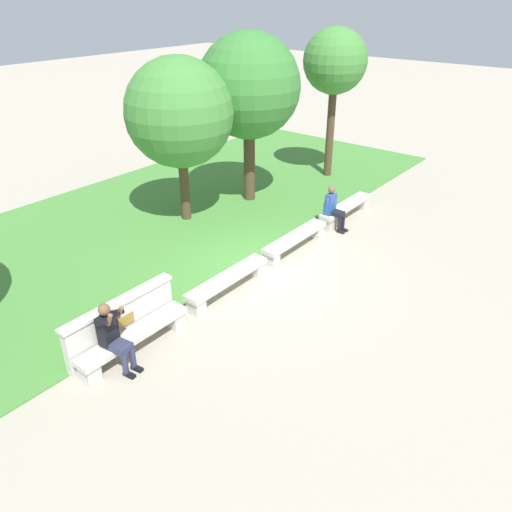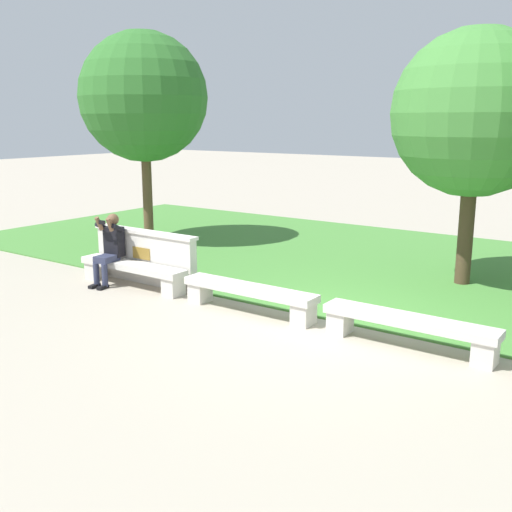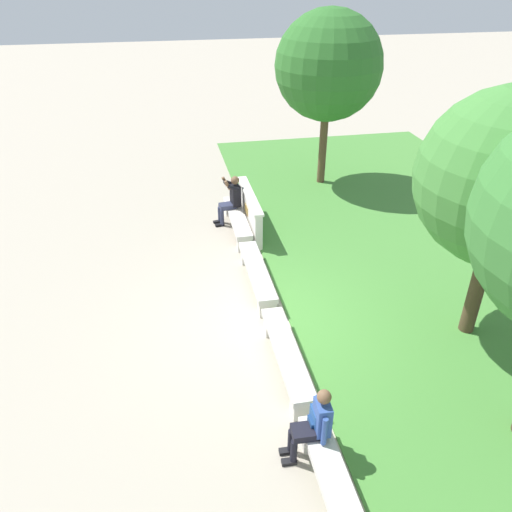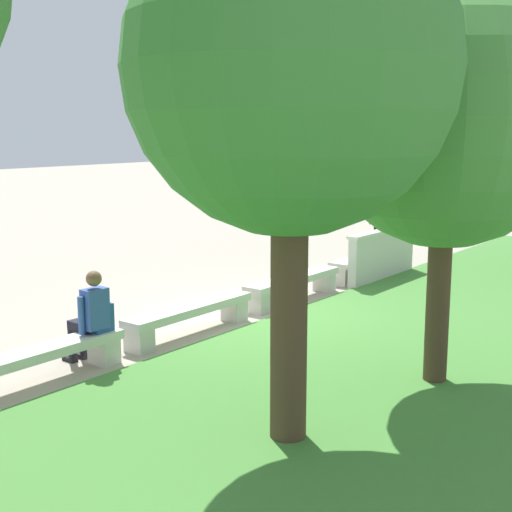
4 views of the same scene
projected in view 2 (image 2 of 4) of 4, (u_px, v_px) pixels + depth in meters
name	position (u px, v px, depth m)	size (l,w,h in m)	color
ground_plane	(321.00, 329.00, 8.87)	(80.00, 80.00, 0.00)	#A89E8C
grass_strip	(425.00, 269.00, 12.35)	(22.36, 8.00, 0.03)	#478438
bench_main	(132.00, 270.00, 11.04)	(2.40, 0.40, 0.45)	beige
bench_near	(249.00, 294.00, 9.55)	(2.40, 0.40, 0.45)	beige
bench_mid	(408.00, 326.00, 8.05)	(2.40, 0.40, 0.45)	beige
backrest_wall_with_plaque	(145.00, 256.00, 11.26)	(2.47, 0.24, 1.01)	beige
person_photographer	(110.00, 245.00, 11.16)	(0.51, 0.76, 1.32)	black
tree_behind_wall	(144.00, 97.00, 14.37)	(3.10, 3.10, 5.11)	brown
tree_far_back	(475.00, 114.00, 10.56)	(2.97, 2.97, 4.62)	#4C3826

